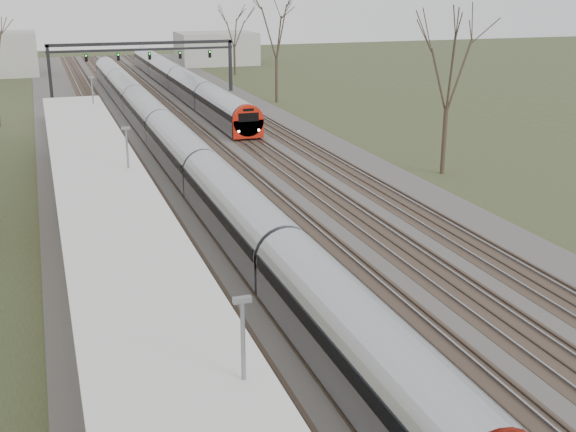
% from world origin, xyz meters
% --- Properties ---
extents(track_bed, '(24.00, 160.00, 0.22)m').
position_xyz_m(track_bed, '(0.26, 55.00, 0.06)').
color(track_bed, '#474442').
rests_on(track_bed, ground).
extents(platform, '(3.50, 69.00, 1.00)m').
position_xyz_m(platform, '(-9.05, 37.50, 0.50)').
color(platform, '#9E9B93').
rests_on(platform, ground).
extents(canopy, '(4.10, 50.00, 3.11)m').
position_xyz_m(canopy, '(-9.05, 32.99, 3.93)').
color(canopy, slate).
rests_on(canopy, platform).
extents(signal_gantry, '(21.00, 0.59, 6.08)m').
position_xyz_m(signal_gantry, '(0.29, 84.99, 4.91)').
color(signal_gantry, black).
rests_on(signal_gantry, ground).
extents(tree_east_far, '(5.00, 5.00, 10.30)m').
position_xyz_m(tree_east_far, '(14.00, 42.00, 7.29)').
color(tree_east_far, '#2D231C').
rests_on(tree_east_far, ground).
extents(train_near, '(2.62, 90.21, 3.05)m').
position_xyz_m(train_near, '(-2.50, 56.24, 1.48)').
color(train_near, '#A4A7AE').
rests_on(train_near, ground).
extents(train_far, '(2.62, 60.21, 3.05)m').
position_xyz_m(train_far, '(4.50, 86.19, 1.48)').
color(train_far, '#A4A7AE').
rests_on(train_far, ground).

